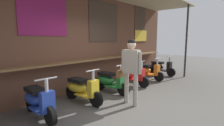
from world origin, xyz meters
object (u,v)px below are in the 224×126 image
object	(u,v)px
shopper_with_handbag	(131,65)
scooter_black	(160,67)
scooter_blue	(38,100)
scooter_green	(109,81)
scooter_orange	(147,71)
scooter_yellow	(81,88)
scooter_red	(130,75)

from	to	relation	value
shopper_with_handbag	scooter_black	bearing A→B (deg)	-170.30
scooter_blue	scooter_black	world-z (taller)	same
scooter_green	scooter_orange	bearing A→B (deg)	88.98
scooter_yellow	scooter_orange	bearing A→B (deg)	87.25
scooter_green	scooter_red	world-z (taller)	same
scooter_red	shopper_with_handbag	world-z (taller)	shopper_with_handbag
scooter_yellow	scooter_black	size ratio (longest dim) A/B	1.00
scooter_green	shopper_with_handbag	bearing A→B (deg)	-20.75
scooter_black	shopper_with_handbag	distance (m)	4.31
scooter_black	scooter_green	bearing A→B (deg)	-89.44
scooter_blue	scooter_black	bearing A→B (deg)	92.62
scooter_red	scooter_black	world-z (taller)	same
scooter_blue	shopper_with_handbag	world-z (taller)	shopper_with_handbag
scooter_green	scooter_red	distance (m)	1.19
scooter_blue	scooter_green	bearing A→B (deg)	92.62
scooter_yellow	scooter_orange	distance (m)	3.60
scooter_blue	scooter_yellow	xyz separation A→B (m)	(1.22, -0.00, 0.00)
scooter_orange	scooter_yellow	bearing A→B (deg)	-90.96
scooter_green	scooter_orange	size ratio (longest dim) A/B	1.00
scooter_red	shopper_with_handbag	bearing A→B (deg)	-58.65
scooter_green	scooter_black	distance (m)	3.70
scooter_yellow	shopper_with_handbag	size ratio (longest dim) A/B	0.81
shopper_with_handbag	scooter_blue	bearing A→B (deg)	-35.14
scooter_blue	shopper_with_handbag	size ratio (longest dim) A/B	0.81
scooter_red	scooter_blue	bearing A→B (deg)	-93.86
scooter_red	scooter_black	distance (m)	2.51
scooter_yellow	shopper_with_handbag	bearing A→B (deg)	31.56
scooter_yellow	scooter_green	distance (m)	1.17
scooter_red	scooter_green	bearing A→B (deg)	-93.87
scooter_blue	scooter_red	xyz separation A→B (m)	(3.58, -0.00, 0.00)
scooter_yellow	scooter_black	bearing A→B (deg)	87.25
scooter_green	scooter_red	size ratio (longest dim) A/B	1.00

